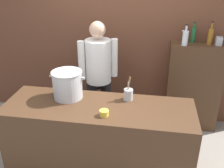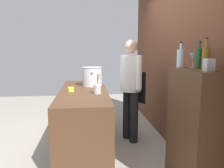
{
  "view_description": "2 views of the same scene",
  "coord_description": "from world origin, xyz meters",
  "px_view_note": "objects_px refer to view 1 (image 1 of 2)",
  "views": [
    {
      "loc": [
        0.55,
        -2.37,
        2.32
      ],
      "look_at": [
        0.09,
        0.35,
        1.01
      ],
      "focal_mm": 41.29,
      "sensor_mm": 36.0,
      "label": 1
    },
    {
      "loc": [
        3.28,
        0.06,
        1.5
      ],
      "look_at": [
        0.25,
        0.41,
        1.02
      ],
      "focal_mm": 34.91,
      "sensor_mm": 36.0,
      "label": 2
    }
  ],
  "objects_px": {
    "utensil_crock": "(128,94)",
    "wine_glass_wide": "(185,34)",
    "wine_bottle_clear": "(185,38)",
    "stockpot_large": "(68,85)",
    "spice_tin_silver": "(219,41)",
    "chef": "(98,73)",
    "wine_bottle_green": "(193,35)",
    "butter_jar": "(104,113)",
    "wine_bottle_amber": "(210,36)"
  },
  "relations": [
    {
      "from": "utensil_crock",
      "to": "wine_glass_wide",
      "type": "height_order",
      "value": "wine_glass_wide"
    },
    {
      "from": "wine_bottle_clear",
      "to": "utensil_crock",
      "type": "bearing_deg",
      "value": -126.15
    },
    {
      "from": "wine_glass_wide",
      "to": "stockpot_large",
      "type": "bearing_deg",
      "value": -140.99
    },
    {
      "from": "wine_glass_wide",
      "to": "spice_tin_silver",
      "type": "bearing_deg",
      "value": -9.3
    },
    {
      "from": "chef",
      "to": "wine_glass_wide",
      "type": "bearing_deg",
      "value": 179.77
    },
    {
      "from": "utensil_crock",
      "to": "wine_bottle_clear",
      "type": "relative_size",
      "value": 1.0
    },
    {
      "from": "stockpot_large",
      "to": "wine_glass_wide",
      "type": "relative_size",
      "value": 2.51
    },
    {
      "from": "chef",
      "to": "utensil_crock",
      "type": "distance_m",
      "value": 0.74
    },
    {
      "from": "wine_bottle_green",
      "to": "butter_jar",
      "type": "bearing_deg",
      "value": -124.49
    },
    {
      "from": "wine_bottle_green",
      "to": "wine_glass_wide",
      "type": "bearing_deg",
      "value": -177.9
    },
    {
      "from": "wine_glass_wide",
      "to": "wine_bottle_clear",
      "type": "bearing_deg",
      "value": -91.4
    },
    {
      "from": "wine_bottle_clear",
      "to": "wine_bottle_green",
      "type": "bearing_deg",
      "value": 51.77
    },
    {
      "from": "wine_bottle_green",
      "to": "wine_glass_wide",
      "type": "xyz_separation_m",
      "value": [
        -0.12,
        -0.0,
        0.0
      ]
    },
    {
      "from": "wine_bottle_amber",
      "to": "wine_bottle_clear",
      "type": "xyz_separation_m",
      "value": [
        -0.34,
        -0.1,
        -0.01
      ]
    },
    {
      "from": "spice_tin_silver",
      "to": "stockpot_large",
      "type": "bearing_deg",
      "value": -150.4
    },
    {
      "from": "stockpot_large",
      "to": "wine_bottle_amber",
      "type": "xyz_separation_m",
      "value": [
        1.68,
        1.05,
        0.36
      ]
    },
    {
      "from": "wine_glass_wide",
      "to": "wine_bottle_amber",
      "type": "bearing_deg",
      "value": -7.71
    },
    {
      "from": "stockpot_large",
      "to": "utensil_crock",
      "type": "distance_m",
      "value": 0.7
    },
    {
      "from": "stockpot_large",
      "to": "wine_bottle_clear",
      "type": "relative_size",
      "value": 1.45
    },
    {
      "from": "chef",
      "to": "wine_bottle_amber",
      "type": "distance_m",
      "value": 1.59
    },
    {
      "from": "utensil_crock",
      "to": "wine_glass_wide",
      "type": "bearing_deg",
      "value": 57.77
    },
    {
      "from": "wine_bottle_amber",
      "to": "stockpot_large",
      "type": "bearing_deg",
      "value": -148.09
    },
    {
      "from": "spice_tin_silver",
      "to": "wine_bottle_clear",
      "type": "bearing_deg",
      "value": -170.59
    },
    {
      "from": "utensil_crock",
      "to": "wine_bottle_clear",
      "type": "height_order",
      "value": "wine_bottle_clear"
    },
    {
      "from": "stockpot_large",
      "to": "utensil_crock",
      "type": "bearing_deg",
      "value": 4.28
    },
    {
      "from": "wine_bottle_amber",
      "to": "spice_tin_silver",
      "type": "xyz_separation_m",
      "value": [
        0.11,
        -0.03,
        -0.06
      ]
    },
    {
      "from": "utensil_crock",
      "to": "wine_bottle_green",
      "type": "distance_m",
      "value": 1.37
    },
    {
      "from": "chef",
      "to": "wine_glass_wide",
      "type": "height_order",
      "value": "chef"
    },
    {
      "from": "utensil_crock",
      "to": "wine_bottle_amber",
      "type": "bearing_deg",
      "value": 45.19
    },
    {
      "from": "wine_bottle_clear",
      "to": "chef",
      "type": "bearing_deg",
      "value": -163.97
    },
    {
      "from": "butter_jar",
      "to": "wine_glass_wide",
      "type": "distance_m",
      "value": 1.73
    },
    {
      "from": "stockpot_large",
      "to": "wine_glass_wide",
      "type": "xyz_separation_m",
      "value": [
        1.35,
        1.09,
        0.36
      ]
    },
    {
      "from": "chef",
      "to": "wine_bottle_clear",
      "type": "xyz_separation_m",
      "value": [
        1.12,
        0.32,
        0.45
      ]
    },
    {
      "from": "utensil_crock",
      "to": "wine_bottle_amber",
      "type": "relative_size",
      "value": 0.91
    },
    {
      "from": "butter_jar",
      "to": "wine_glass_wide",
      "type": "height_order",
      "value": "wine_glass_wide"
    },
    {
      "from": "wine_bottle_amber",
      "to": "wine_bottle_clear",
      "type": "relative_size",
      "value": 1.1
    },
    {
      "from": "wine_bottle_clear",
      "to": "wine_bottle_green",
      "type": "height_order",
      "value": "wine_bottle_green"
    },
    {
      "from": "butter_jar",
      "to": "wine_glass_wide",
      "type": "bearing_deg",
      "value": 58.73
    },
    {
      "from": "wine_bottle_green",
      "to": "chef",
      "type": "bearing_deg",
      "value": -159.09
    },
    {
      "from": "utensil_crock",
      "to": "butter_jar",
      "type": "distance_m",
      "value": 0.43
    },
    {
      "from": "butter_jar",
      "to": "wine_bottle_amber",
      "type": "distance_m",
      "value": 1.88
    },
    {
      "from": "stockpot_large",
      "to": "wine_bottle_amber",
      "type": "height_order",
      "value": "wine_bottle_amber"
    },
    {
      "from": "stockpot_large",
      "to": "utensil_crock",
      "type": "relative_size",
      "value": 1.45
    },
    {
      "from": "butter_jar",
      "to": "wine_bottle_green",
      "type": "distance_m",
      "value": 1.79
    },
    {
      "from": "wine_bottle_clear",
      "to": "wine_glass_wide",
      "type": "distance_m",
      "value": 0.15
    },
    {
      "from": "utensil_crock",
      "to": "wine_bottle_green",
      "type": "relative_size",
      "value": 0.98
    },
    {
      "from": "utensil_crock",
      "to": "butter_jar",
      "type": "xyz_separation_m",
      "value": [
        -0.21,
        -0.38,
        -0.04
      ]
    },
    {
      "from": "wine_bottle_green",
      "to": "spice_tin_silver",
      "type": "xyz_separation_m",
      "value": [
        0.33,
        -0.08,
        -0.05
      ]
    },
    {
      "from": "butter_jar",
      "to": "wine_bottle_clear",
      "type": "xyz_separation_m",
      "value": [
        0.86,
        1.27,
        0.48
      ]
    },
    {
      "from": "wine_bottle_amber",
      "to": "wine_glass_wide",
      "type": "height_order",
      "value": "wine_bottle_amber"
    }
  ]
}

